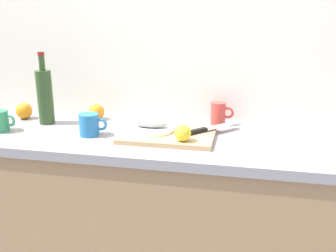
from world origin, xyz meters
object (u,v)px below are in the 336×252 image
object	(u,v)px
cutting_board	(168,135)
chef_knife	(206,129)
white_plate	(151,129)
fish_fillet	(151,123)
wine_bottle	(45,96)
orange_0	(24,111)
coffee_mug_2	(90,125)
lemon_0	(183,133)
coffee_mug_0	(219,113)

from	to	relation	value
cutting_board	chef_knife	size ratio (longest dim) A/B	1.72
cutting_board	white_plate	distance (m)	0.08
cutting_board	fish_fillet	distance (m)	0.09
cutting_board	white_plate	world-z (taller)	white_plate
wine_bottle	orange_0	world-z (taller)	wine_bottle
white_plate	coffee_mug_2	size ratio (longest dim) A/B	1.61
fish_fillet	chef_knife	size ratio (longest dim) A/B	0.66
cutting_board	fish_fillet	world-z (taller)	fish_fillet
lemon_0	coffee_mug_0	size ratio (longest dim) A/B	0.61
lemon_0	chef_knife	bearing A→B (deg)	62.58
wine_bottle	fish_fillet	bearing A→B (deg)	-7.60
chef_knife	cutting_board	bearing A→B (deg)	151.62
wine_bottle	coffee_mug_2	world-z (taller)	wine_bottle
chef_knife	coffee_mug_0	world-z (taller)	coffee_mug_0
coffee_mug_0	coffee_mug_2	xyz separation A→B (m)	(-0.54, -0.29, -0.01)
white_plate	chef_knife	world-z (taller)	chef_knife
coffee_mug_0	cutting_board	bearing A→B (deg)	-129.22
cutting_board	white_plate	bearing A→B (deg)	167.67
cutting_board	lemon_0	size ratio (longest dim) A/B	5.89
fish_fillet	coffee_mug_0	distance (m)	0.36
fish_fillet	lemon_0	size ratio (longest dim) A/B	2.26
white_plate	lemon_0	xyz separation A→B (m)	(0.16, -0.11, 0.03)
coffee_mug_2	wine_bottle	bearing A→B (deg)	154.25
white_plate	chef_knife	size ratio (longest dim) A/B	0.88
fish_fillet	coffee_mug_0	bearing A→B (deg)	39.26
coffee_mug_0	orange_0	bearing A→B (deg)	-174.11
chef_knife	orange_0	distance (m)	0.94
orange_0	coffee_mug_0	bearing A→B (deg)	5.89
white_plate	coffee_mug_0	distance (m)	0.36
fish_fillet	chef_knife	bearing A→B (deg)	8.76
fish_fillet	orange_0	size ratio (longest dim) A/B	1.88
lemon_0	white_plate	bearing A→B (deg)	144.70
lemon_0	orange_0	xyz separation A→B (m)	(-0.86, 0.24, -0.01)
chef_knife	lemon_0	distance (m)	0.17
chef_knife	wine_bottle	world-z (taller)	wine_bottle
coffee_mug_0	orange_0	size ratio (longest dim) A/B	1.37
cutting_board	wine_bottle	bearing A→B (deg)	171.80
lemon_0	coffee_mug_2	size ratio (longest dim) A/B	0.53
chef_knife	orange_0	world-z (taller)	orange_0
cutting_board	lemon_0	world-z (taller)	lemon_0
fish_fillet	white_plate	bearing A→B (deg)	0.00
wine_bottle	coffee_mug_0	world-z (taller)	wine_bottle
wine_bottle	orange_0	distance (m)	0.19
white_plate	wine_bottle	bearing A→B (deg)	172.40
lemon_0	cutting_board	bearing A→B (deg)	130.22
cutting_board	coffee_mug_2	world-z (taller)	coffee_mug_2
fish_fillet	lemon_0	xyz separation A→B (m)	(0.16, -0.11, 0.00)
coffee_mug_2	cutting_board	bearing A→B (deg)	7.69
wine_bottle	lemon_0	bearing A→B (deg)	-14.74
white_plate	fish_fillet	world-z (taller)	fish_fillet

